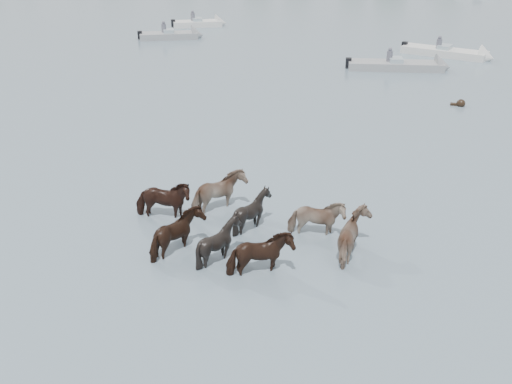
% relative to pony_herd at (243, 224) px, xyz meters
% --- Properties ---
extents(ground, '(400.00, 400.00, 0.00)m').
position_rel_pony_herd_xyz_m(ground, '(-0.39, 0.21, -0.49)').
color(ground, '#4D6370').
rests_on(ground, ground).
extents(pony_herd, '(7.94, 4.74, 1.54)m').
position_rel_pony_herd_xyz_m(pony_herd, '(0.00, 0.00, 0.00)').
color(pony_herd, black).
rests_on(pony_herd, ground).
extents(swimming_pony, '(0.72, 0.44, 0.44)m').
position_rel_pony_herd_xyz_m(swimming_pony, '(5.58, 16.01, -0.39)').
color(swimming_pony, black).
rests_on(swimming_pony, ground).
extents(motorboat_a, '(5.04, 3.75, 1.92)m').
position_rel_pony_herd_xyz_m(motorboat_a, '(-15.71, 27.58, -0.26)').
color(motorboat_a, gray).
rests_on(motorboat_a, ground).
extents(motorboat_b, '(6.44, 3.03, 1.92)m').
position_rel_pony_herd_xyz_m(motorboat_b, '(2.35, 22.98, -0.27)').
color(motorboat_b, gray).
rests_on(motorboat_b, ground).
extents(motorboat_c, '(6.30, 3.01, 1.92)m').
position_rel_pony_herd_xyz_m(motorboat_c, '(4.99, 27.69, -0.26)').
color(motorboat_c, silver).
rests_on(motorboat_c, ground).
extents(motorboat_f, '(4.75, 3.75, 1.92)m').
position_rel_pony_herd_xyz_m(motorboat_f, '(-16.03, 33.52, -0.26)').
color(motorboat_f, silver).
rests_on(motorboat_f, ground).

